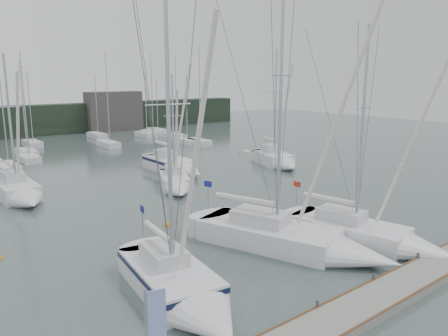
# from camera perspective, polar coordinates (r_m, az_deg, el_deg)

# --- Properties ---
(ground) EXTENTS (160.00, 160.00, 0.00)m
(ground) POSITION_cam_1_polar(r_m,az_deg,el_deg) (23.22, 7.46, -13.01)
(ground) COLOR #465552
(ground) RESTS_ON ground
(dock) EXTENTS (24.00, 2.00, 0.40)m
(dock) POSITION_cam_1_polar(r_m,az_deg,el_deg) (20.35, 17.99, -16.70)
(dock) COLOR slate
(dock) RESTS_ON ground
(far_treeline) EXTENTS (90.00, 4.00, 5.00)m
(far_treeline) POSITION_cam_1_polar(r_m,az_deg,el_deg) (78.44, -26.85, 5.36)
(far_treeline) COLOR black
(far_treeline) RESTS_ON ground
(far_building_right) EXTENTS (10.00, 3.00, 7.00)m
(far_building_right) POSITION_cam_1_polar(r_m,az_deg,el_deg) (81.90, -14.16, 7.21)
(far_building_right) COLOR #423F3D
(far_building_right) RESTS_ON ground
(mast_forest) EXTENTS (46.92, 22.99, 14.74)m
(mast_forest) POSITION_cam_1_polar(r_m,az_deg,el_deg) (62.07, -20.31, 2.61)
(mast_forest) COLOR silver
(mast_forest) RESTS_ON ground
(sailboat_near_left) EXTENTS (4.05, 9.40, 14.51)m
(sailboat_near_left) POSITION_cam_1_polar(r_m,az_deg,el_deg) (19.65, -5.17, -15.89)
(sailboat_near_left) COLOR silver
(sailboat_near_left) RESTS_ON ground
(sailboat_near_center) EXTENTS (7.07, 11.97, 16.66)m
(sailboat_near_center) POSITION_cam_1_polar(r_m,az_deg,el_deg) (25.15, 11.06, -9.69)
(sailboat_near_center) COLOR silver
(sailboat_near_center) RESTS_ON ground
(sailboat_near_right) EXTENTS (4.83, 10.36, 13.53)m
(sailboat_near_right) POSITION_cam_1_polar(r_m,az_deg,el_deg) (27.03, 19.96, -8.76)
(sailboat_near_right) COLOR silver
(sailboat_near_right) RESTS_ON ground
(sailboat_mid_b) EXTENTS (2.70, 8.18, 12.31)m
(sailboat_mid_b) POSITION_cam_1_polar(r_m,az_deg,el_deg) (38.18, -25.02, -3.07)
(sailboat_mid_b) COLOR silver
(sailboat_mid_b) RESTS_ON ground
(sailboat_mid_c) EXTENTS (5.14, 7.69, 10.60)m
(sailboat_mid_c) POSITION_cam_1_polar(r_m,az_deg,el_deg) (38.12, -6.30, -2.11)
(sailboat_mid_c) COLOR silver
(sailboat_mid_c) RESTS_ON ground
(sailboat_mid_d) EXTENTS (2.96, 8.94, 13.26)m
(sailboat_mid_d) POSITION_cam_1_polar(r_m,az_deg,el_deg) (44.91, -6.19, 0.20)
(sailboat_mid_d) COLOR silver
(sailboat_mid_d) RESTS_ON ground
(sailboat_mid_e) EXTENTS (5.14, 8.36, 13.39)m
(sailboat_mid_e) POSITION_cam_1_polar(r_m,az_deg,el_deg) (48.06, 7.13, 0.92)
(sailboat_mid_e) COLOR silver
(sailboat_mid_e) RESTS_ON ground
(buoy_a) EXTENTS (0.50, 0.50, 0.50)m
(buoy_a) POSITION_cam_1_polar(r_m,az_deg,el_deg) (29.43, -7.39, -7.52)
(buoy_a) COLOR orange
(buoy_a) RESTS_ON ground
(seagull) EXTENTS (1.02, 0.48, 0.20)m
(seagull) POSITION_cam_1_polar(r_m,az_deg,el_deg) (20.75, 2.92, 2.16)
(seagull) COLOR white
(seagull) RESTS_ON ground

